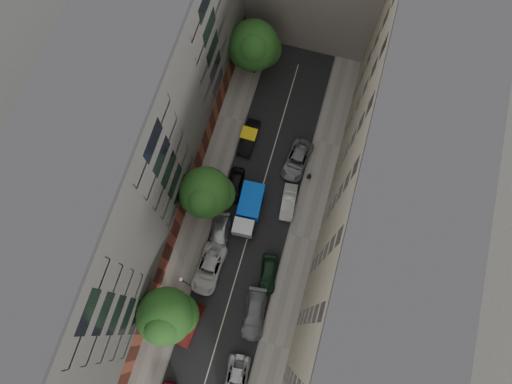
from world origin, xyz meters
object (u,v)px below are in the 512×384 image
(car_right_3, at_px, (288,202))
(lamp_post, at_px, (184,282))
(tarp_truck, at_px, (249,209))
(car_right_4, at_px, (297,160))
(car_left_1, at_px, (190,324))
(tree_far, at_px, (254,47))
(pedestrian, at_px, (309,176))
(car_right_0, at_px, (236,380))
(car_right_2, at_px, (268,273))
(tree_mid, at_px, (206,194))
(car_left_4, at_px, (235,185))
(car_left_5, at_px, (249,138))
(car_left_3, at_px, (220,235))
(car_left_2, at_px, (209,269))
(tree_near, at_px, (166,318))
(car_right_1, at_px, (254,314))

(car_right_3, relative_size, lamp_post, 0.67)
(tarp_truck, xyz_separation_m, car_right_4, (3.40, 6.83, -0.70))
(car_left_1, xyz_separation_m, tree_far, (-1.64, 28.66, 4.39))
(car_right_3, relative_size, pedestrian, 2.63)
(car_right_0, xyz_separation_m, lamp_post, (-7.00, 7.15, 3.24))
(car_right_2, distance_m, tree_mid, 10.18)
(car_left_4, relative_size, car_right_3, 0.99)
(car_right_4, bearing_deg, lamp_post, -107.58)
(car_left_4, bearing_deg, car_right_2, -59.44)
(car_left_5, xyz_separation_m, car_right_0, (5.68, -24.00, -0.07))
(car_right_3, xyz_separation_m, tree_mid, (-7.75, -2.66, 4.34))
(car_right_2, bearing_deg, car_right_4, 83.38)
(car_left_3, distance_m, tree_mid, 5.41)
(car_right_4, height_order, lamp_post, lamp_post)
(car_left_3, xyz_separation_m, car_right_3, (5.91, 5.34, -0.01))
(car_left_2, height_order, car_right_4, car_left_2)
(car_left_2, distance_m, car_left_3, 3.60)
(car_left_4, relative_size, car_right_2, 0.97)
(tree_far, bearing_deg, car_left_1, -86.73)
(tree_near, height_order, lamp_post, tree_near)
(car_left_4, bearing_deg, car_right_4, 32.97)
(car_right_3, bearing_deg, tree_far, 113.16)
(car_right_4, distance_m, lamp_post, 17.51)
(car_left_1, height_order, car_right_4, car_left_1)
(tarp_truck, relative_size, car_left_3, 1.21)
(car_left_2, xyz_separation_m, car_right_4, (5.60, 13.68, -0.04))
(car_left_4, height_order, tree_mid, tree_mid)
(car_left_2, xyz_separation_m, car_left_5, (-0.08, 14.80, -0.03))
(car_left_4, distance_m, tree_far, 14.67)
(car_left_2, relative_size, tree_mid, 0.71)
(car_right_1, height_order, car_right_4, car_right_1)
(car_right_1, height_order, car_right_2, car_right_1)
(tree_mid, distance_m, pedestrian, 11.62)
(lamp_post, bearing_deg, car_left_5, 85.52)
(car_left_2, height_order, lamp_post, lamp_post)
(car_left_3, relative_size, lamp_post, 0.77)
(tree_near, bearing_deg, car_left_1, -3.20)
(car_left_3, bearing_deg, tree_far, 87.31)
(car_left_5, xyz_separation_m, car_right_2, (5.95, -13.60, -0.02))
(car_left_5, relative_size, tree_far, 0.56)
(car_left_1, relative_size, car_right_4, 0.87)
(car_left_3, bearing_deg, car_left_4, 81.97)
(car_left_1, relative_size, tree_mid, 0.58)
(car_right_2, relative_size, car_right_3, 1.01)
(tree_near, bearing_deg, tree_mid, 90.63)
(car_right_2, bearing_deg, car_right_0, -99.30)
(car_right_2, bearing_deg, tree_mid, 138.75)
(car_right_4, bearing_deg, car_right_2, -82.37)
(car_left_3, height_order, car_right_4, car_right_4)
(car_left_1, xyz_separation_m, tree_near, (-1.52, 0.08, 4.49))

